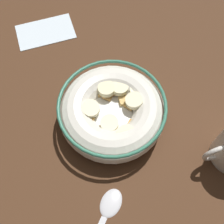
# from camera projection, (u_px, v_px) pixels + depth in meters

# --- Properties ---
(ground_plane) EXTENTS (1.22, 1.22, 0.02)m
(ground_plane) POSITION_uv_depth(u_px,v_px,m) (112.00, 121.00, 0.55)
(ground_plane) COLOR #472B19
(cereal_bowl) EXTENTS (0.19, 0.19, 0.06)m
(cereal_bowl) POSITION_uv_depth(u_px,v_px,m) (112.00, 111.00, 0.51)
(cereal_bowl) COLOR silver
(cereal_bowl) RESTS_ON ground_plane
(spoon) EXTENTS (0.13, 0.15, 0.01)m
(spoon) POSITION_uv_depth(u_px,v_px,m) (105.00, 216.00, 0.46)
(spoon) COLOR silver
(spoon) RESTS_ON ground_plane
(folded_napkin) EXTENTS (0.13, 0.08, 0.00)m
(folded_napkin) POSITION_uv_depth(u_px,v_px,m) (45.00, 32.00, 0.63)
(folded_napkin) COLOR silver
(folded_napkin) RESTS_ON ground_plane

